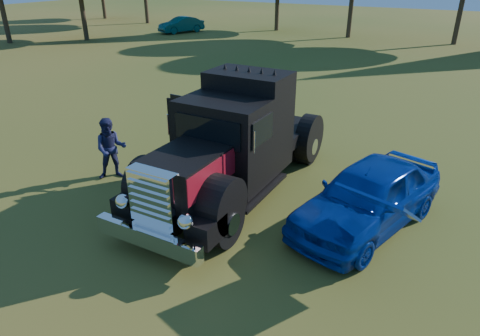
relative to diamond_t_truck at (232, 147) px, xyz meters
name	(u,v)px	position (x,y,z in m)	size (l,w,h in m)	color
ground	(165,208)	(-1.03, -1.54, -1.28)	(120.00, 120.00, 0.00)	#2C4C16
diamond_t_truck	(232,147)	(0.00, 0.00, 0.00)	(3.38, 7.16, 3.00)	black
hotrod_coupe	(368,196)	(3.45, 0.11, -0.53)	(2.94, 4.72, 1.89)	#0713A2
spectator_near	(197,146)	(-1.39, 0.47, -0.41)	(0.63, 0.42, 1.73)	#1D2444
spectator_far	(111,149)	(-3.33, -0.85, -0.41)	(0.84, 0.66, 1.73)	#1A283D
distant_teal_car	(181,25)	(-18.80, 23.52, -0.62)	(1.40, 4.02, 1.33)	#093A36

